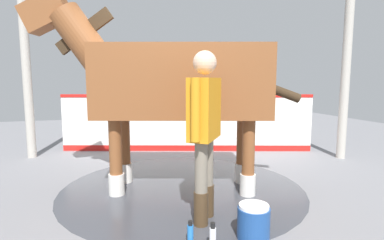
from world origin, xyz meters
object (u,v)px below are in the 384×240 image
(bottle_shampoo, at_px, (213,239))
(bottle_spray, at_px, (190,234))
(handler, at_px, (204,124))
(horse, at_px, (173,83))
(wash_bucket, at_px, (254,222))

(bottle_shampoo, bearing_deg, bottle_spray, -136.55)
(bottle_shampoo, bearing_deg, handler, 168.18)
(horse, xyz_separation_m, bottle_spray, (1.49, -0.19, -1.33))
(horse, relative_size, wash_bucket, 10.76)
(bottle_shampoo, distance_m, bottle_spray, 0.22)
(horse, relative_size, handler, 2.00)
(wash_bucket, relative_size, bottle_shampoo, 1.23)
(horse, distance_m, bottle_shampoo, 2.10)
(handler, distance_m, wash_bucket, 1.04)
(bottle_shampoo, relative_size, bottle_spray, 1.16)
(handler, bearing_deg, wash_bucket, -22.07)
(wash_bucket, xyz_separation_m, bottle_shampoo, (0.12, -0.45, -0.04))
(horse, bearing_deg, handler, 111.73)
(bottle_shampoo, xyz_separation_m, bottle_spray, (-0.16, -0.15, -0.02))
(horse, distance_m, wash_bucket, 2.03)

